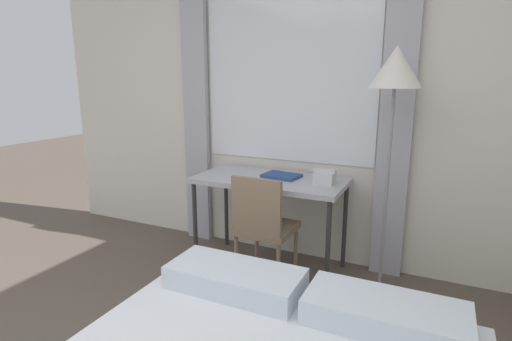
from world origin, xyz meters
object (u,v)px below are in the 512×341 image
Objects in this scene: desk at (270,186)px; telephone at (325,177)px; standing_lamp at (395,84)px; book at (281,176)px; desk_chair at (263,223)px.

desk is 0.46m from telephone.
standing_lamp is 5.75× the size of book.
desk_chair is (0.08, -0.31, -0.20)m from desk.
standing_lamp reaches higher than desk_chair.
desk_chair is at bearing -161.58° from standing_lamp.
desk_chair is at bearing -89.19° from book.
desk_chair reaches higher than book.
telephone is at bearing -0.05° from desk.
book is (0.07, 0.06, 0.08)m from desk.
standing_lamp is at bearing -5.04° from telephone.
desk is at bearing -142.03° from book.
desk_chair is at bearing -75.94° from desk.
desk_chair is 0.50× the size of standing_lamp.
telephone is (-0.45, 0.04, -0.69)m from standing_lamp.
desk is at bearing 105.59° from desk_chair.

